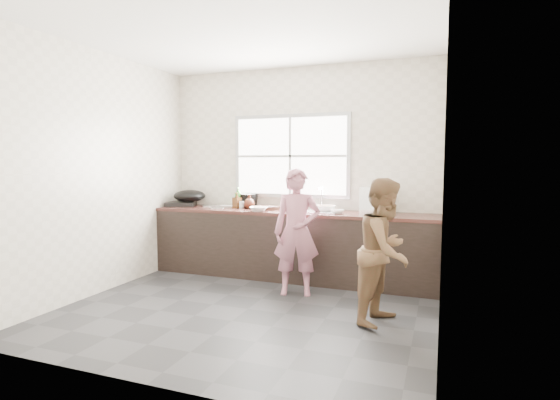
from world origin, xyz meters
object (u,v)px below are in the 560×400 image
at_px(bottle_green, 238,197).
at_px(wok, 190,196).
at_px(pot_lid_right, 218,208).
at_px(woman, 297,236).
at_px(pot_lid_left, 211,206).
at_px(bowl_mince, 259,209).
at_px(burner, 181,204).
at_px(person_side, 385,251).
at_px(glass_jar, 242,205).
at_px(black_pot, 248,200).
at_px(dish_rack, 378,200).
at_px(bottle_brown_tall, 237,201).
at_px(plate_food, 228,206).
at_px(bottle_brown_short, 249,202).
at_px(bowl_held, 338,211).
at_px(bowl_crabs, 325,209).
at_px(cutting_board, 266,208).

xyz_separation_m(bottle_green, wok, (-0.71, -0.09, 0.01)).
height_order(wok, pot_lid_right, wok).
height_order(woman, pot_lid_left, woman).
height_order(bowl_mince, burner, same).
bearing_deg(pot_lid_right, bowl_mince, -11.76).
relative_size(person_side, glass_jar, 14.05).
bearing_deg(burner, pot_lid_right, -11.00).
xyz_separation_m(black_pot, pot_lid_left, (-0.52, -0.10, -0.08)).
relative_size(glass_jar, dish_rack, 0.23).
height_order(bottle_brown_tall, burner, bottle_brown_tall).
height_order(plate_food, bottle_brown_short, bottle_brown_short).
bearing_deg(pot_lid_right, glass_jar, 23.96).
distance_m(glass_jar, pot_lid_right, 0.32).
xyz_separation_m(person_side, bottle_green, (-2.12, 1.30, 0.33)).
distance_m(woman, burner, 2.08).
height_order(bowl_held, bottle_brown_tall, bottle_brown_tall).
bearing_deg(pot_lid_right, dish_rack, 6.81).
relative_size(glass_jar, burner, 0.24).
relative_size(woman, plate_food, 6.06).
bearing_deg(black_pot, plate_food, -170.54).
bearing_deg(glass_jar, plate_food, 154.41).
xyz_separation_m(burner, pot_lid_right, (0.65, -0.13, -0.02)).
distance_m(bowl_held, pot_lid_right, 1.63).
bearing_deg(woman, person_side, -42.75).
bearing_deg(bottle_green, dish_rack, 1.08).
bearing_deg(pot_lid_right, bowl_crabs, 3.94).
height_order(bottle_green, dish_rack, dish_rack).
xyz_separation_m(woman, person_side, (1.02, -0.53, 0.01)).
bearing_deg(pot_lid_left, dish_rack, 0.99).
bearing_deg(cutting_board, bottle_brown_tall, 179.40).
height_order(glass_jar, wok, wok).
bearing_deg(bottle_brown_tall, wok, -178.44).
bearing_deg(plate_food, bottle_brown_tall, -30.18).
bearing_deg(burner, plate_food, 11.02).
bearing_deg(bowl_crabs, woman, -102.63).
relative_size(bowl_mince, bowl_crabs, 1.12).
bearing_deg(bowl_held, bottle_brown_short, 172.23).
bearing_deg(pot_lid_left, glass_jar, -8.73).
bearing_deg(dish_rack, burner, 179.67).
xyz_separation_m(bowl_crabs, wok, (-1.95, 0.03, 0.11)).
bearing_deg(plate_food, bowl_crabs, -6.32).
relative_size(person_side, wok, 3.02).
height_order(black_pot, bottle_brown_short, black_pot).
bearing_deg(black_pot, pot_lid_right, -134.58).
bearing_deg(bowl_crabs, bowl_held, -36.46).
xyz_separation_m(woman, glass_jar, (-1.01, 0.69, 0.25)).
xyz_separation_m(bowl_mince, bowl_crabs, (0.79, 0.24, 0.00)).
relative_size(bowl_held, pot_lid_left, 0.76).
height_order(cutting_board, bottle_brown_tall, bottle_brown_tall).
bearing_deg(bowl_mince, pot_lid_left, 158.54).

